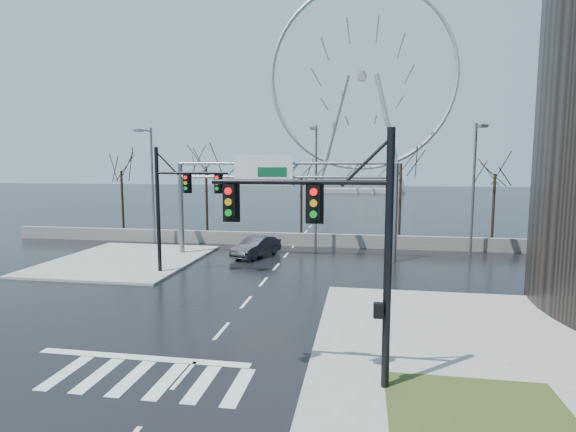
% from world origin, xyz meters
% --- Properties ---
extents(ground, '(260.00, 260.00, 0.00)m').
position_xyz_m(ground, '(0.00, 0.00, 0.00)').
color(ground, black).
rests_on(ground, ground).
extents(sidewalk_right_ext, '(12.00, 10.00, 0.15)m').
position_xyz_m(sidewalk_right_ext, '(10.00, 2.00, 0.07)').
color(sidewalk_right_ext, gray).
rests_on(sidewalk_right_ext, ground).
extents(sidewalk_far, '(10.00, 12.00, 0.15)m').
position_xyz_m(sidewalk_far, '(-11.00, 12.00, 0.07)').
color(sidewalk_far, gray).
rests_on(sidewalk_far, ground).
extents(grass_strip, '(5.00, 4.00, 0.02)m').
position_xyz_m(grass_strip, '(9.00, -5.00, 0.15)').
color(grass_strip, '#2A3917').
rests_on(grass_strip, sidewalk_near).
extents(barrier_wall, '(52.00, 0.50, 1.10)m').
position_xyz_m(barrier_wall, '(0.00, 20.00, 0.55)').
color(barrier_wall, slate).
rests_on(barrier_wall, ground).
extents(signal_mast_near, '(5.52, 0.41, 8.00)m').
position_xyz_m(signal_mast_near, '(5.14, -4.04, 4.87)').
color(signal_mast_near, black).
rests_on(signal_mast_near, ground).
extents(signal_mast_far, '(4.72, 0.41, 8.00)m').
position_xyz_m(signal_mast_far, '(-5.87, 8.96, 4.83)').
color(signal_mast_far, black).
rests_on(signal_mast_far, ground).
extents(sign_gantry, '(16.36, 0.40, 7.60)m').
position_xyz_m(sign_gantry, '(-0.38, 14.96, 5.18)').
color(sign_gantry, slate).
rests_on(sign_gantry, ground).
extents(streetlight_left, '(0.50, 2.55, 10.00)m').
position_xyz_m(streetlight_left, '(-12.00, 18.16, 5.89)').
color(streetlight_left, slate).
rests_on(streetlight_left, ground).
extents(streetlight_mid, '(0.50, 2.55, 10.00)m').
position_xyz_m(streetlight_mid, '(2.00, 18.16, 5.89)').
color(streetlight_mid, slate).
rests_on(streetlight_mid, ground).
extents(streetlight_right, '(0.50, 2.55, 10.00)m').
position_xyz_m(streetlight_right, '(14.00, 18.16, 5.89)').
color(streetlight_right, slate).
rests_on(streetlight_right, ground).
extents(tree_far_left, '(3.50, 3.50, 7.00)m').
position_xyz_m(tree_far_left, '(-18.00, 24.00, 5.57)').
color(tree_far_left, black).
rests_on(tree_far_left, ground).
extents(tree_left, '(3.75, 3.75, 7.50)m').
position_xyz_m(tree_left, '(-9.00, 23.50, 5.98)').
color(tree_left, black).
rests_on(tree_left, ground).
extents(tree_center, '(3.25, 3.25, 6.50)m').
position_xyz_m(tree_center, '(0.00, 24.50, 5.17)').
color(tree_center, black).
rests_on(tree_center, ground).
extents(tree_right, '(3.90, 3.90, 7.80)m').
position_xyz_m(tree_right, '(9.00, 23.50, 6.22)').
color(tree_right, black).
rests_on(tree_right, ground).
extents(tree_far_right, '(3.40, 3.40, 6.80)m').
position_xyz_m(tree_far_right, '(17.00, 24.00, 5.41)').
color(tree_far_right, black).
rests_on(tree_far_right, ground).
extents(ferris_wheel, '(45.00, 6.00, 50.91)m').
position_xyz_m(ferris_wheel, '(5.00, 95.00, 26.13)').
color(ferris_wheel, gray).
rests_on(ferris_wheel, ground).
extents(car, '(3.18, 4.86, 1.51)m').
position_xyz_m(car, '(-2.13, 15.06, 0.76)').
color(car, black).
rests_on(car, ground).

